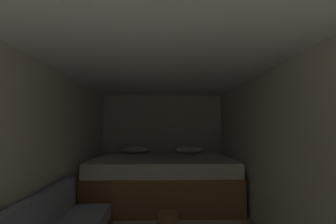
{
  "coord_description": "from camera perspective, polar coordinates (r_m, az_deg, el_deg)",
  "views": [
    {
      "loc": [
        0.0,
        -0.38,
        1.36
      ],
      "look_at": [
        0.07,
        2.62,
        1.54
      ],
      "focal_mm": 26.16,
      "sensor_mm": 36.0,
      "label": 1
    }
  ],
  "objects": [
    {
      "name": "wall_back",
      "position": [
        5.46,
        -1.34,
        -6.99
      ],
      "size": [
        2.72,
        0.05,
        2.06
      ],
      "primitive_type": "cube",
      "color": "beige",
      "rests_on": "ground"
    },
    {
      "name": "wall_left",
      "position": [
        2.99,
        -28.24,
        -9.4
      ],
      "size": [
        0.05,
        5.54,
        2.06
      ],
      "primitive_type": "cube",
      "color": "beige",
      "rests_on": "ground"
    },
    {
      "name": "wall_right",
      "position": [
        2.99,
        25.5,
        -9.48
      ],
      "size": [
        0.05,
        5.54,
        2.06
      ],
      "primitive_type": "cube",
      "color": "beige",
      "rests_on": "ground"
    },
    {
      "name": "ceiling_slab",
      "position": [
        2.76,
        -1.35,
        11.81
      ],
      "size": [
        2.72,
        5.54,
        0.05
      ],
      "primitive_type": "cube",
      "color": "white",
      "rests_on": "wall_left"
    },
    {
      "name": "bed",
      "position": [
        4.63,
        -1.36,
        -15.41
      ],
      "size": [
        2.5,
        1.72,
        0.96
      ],
      "color": "olive",
      "rests_on": "ground"
    },
    {
      "name": "wicker_basket",
      "position": [
        3.51,
        0.01,
        -24.19
      ],
      "size": [
        0.27,
        0.27,
        0.24
      ],
      "color": "olive",
      "rests_on": "ground"
    }
  ]
}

